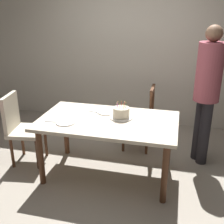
# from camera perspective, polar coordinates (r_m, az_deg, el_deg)

# --- Properties ---
(ground) EXTENTS (6.40, 6.40, 0.00)m
(ground) POSITION_cam_1_polar(r_m,az_deg,el_deg) (3.64, -0.78, -12.53)
(ground) COLOR #9E9384
(back_wall) EXTENTS (6.40, 0.10, 2.60)m
(back_wall) POSITION_cam_1_polar(r_m,az_deg,el_deg) (4.89, 4.75, 12.65)
(back_wall) COLOR silver
(back_wall) RESTS_ON ground
(dining_table) EXTENTS (1.63, 0.96, 0.75)m
(dining_table) POSITION_cam_1_polar(r_m,az_deg,el_deg) (3.32, -0.84, -2.96)
(dining_table) COLOR beige
(dining_table) RESTS_ON ground
(birthday_cake) EXTENTS (0.28, 0.28, 0.20)m
(birthday_cake) POSITION_cam_1_polar(r_m,az_deg,el_deg) (3.31, 1.91, -0.24)
(birthday_cake) COLOR silver
(birthday_cake) RESTS_ON dining_table
(plate_near_celebrant) EXTENTS (0.22, 0.22, 0.01)m
(plate_near_celebrant) POSITION_cam_1_polar(r_m,az_deg,el_deg) (3.23, -9.55, -2.13)
(plate_near_celebrant) COLOR white
(plate_near_celebrant) RESTS_ON dining_table
(plate_far_side) EXTENTS (0.22, 0.22, 0.01)m
(plate_far_side) POSITION_cam_1_polar(r_m,az_deg,el_deg) (3.49, -1.25, -0.02)
(plate_far_side) COLOR white
(plate_far_side) RESTS_ON dining_table
(fork_near_celebrant) EXTENTS (0.18, 0.03, 0.01)m
(fork_near_celebrant) POSITION_cam_1_polar(r_m,az_deg,el_deg) (3.29, -12.16, -1.93)
(fork_near_celebrant) COLOR silver
(fork_near_celebrant) RESTS_ON dining_table
(fork_far_side) EXTENTS (0.18, 0.06, 0.01)m
(fork_far_side) POSITION_cam_1_polar(r_m,az_deg,el_deg) (3.52, -3.84, 0.07)
(fork_far_side) COLOR silver
(fork_far_side) RESTS_ON dining_table
(chair_spindle_back) EXTENTS (0.44, 0.44, 0.95)m
(chair_spindle_back) POSITION_cam_1_polar(r_m,az_deg,el_deg) (4.07, 5.62, -1.46)
(chair_spindle_back) COLOR tan
(chair_spindle_back) RESTS_ON ground
(chair_upholstered) EXTENTS (0.50, 0.50, 0.95)m
(chair_upholstered) POSITION_cam_1_polar(r_m,az_deg,el_deg) (3.86, -18.30, -2.62)
(chair_upholstered) COLOR beige
(chair_upholstered) RESTS_ON ground
(person_guest) EXTENTS (0.32, 0.32, 1.80)m
(person_guest) POSITION_cam_1_polar(r_m,az_deg,el_deg) (3.70, 18.95, 4.65)
(person_guest) COLOR #262328
(person_guest) RESTS_ON ground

